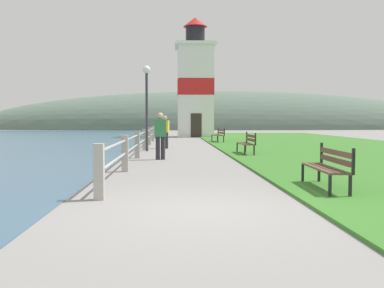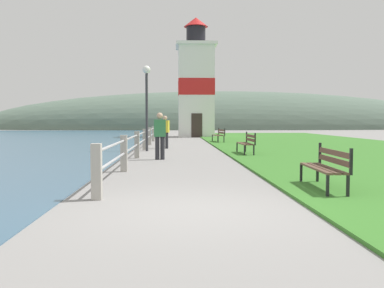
% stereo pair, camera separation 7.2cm
% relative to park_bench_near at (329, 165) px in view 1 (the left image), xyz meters
% --- Properties ---
extents(ground_plane, '(160.00, 160.00, 0.00)m').
position_rel_park_bench_near_xyz_m(ground_plane, '(-2.77, -1.76, -0.54)').
color(ground_plane, gray).
extents(grass_verge, '(12.00, 46.82, 0.06)m').
position_rel_park_bench_near_xyz_m(grass_verge, '(5.08, 13.85, -0.51)').
color(grass_verge, '#387528').
rests_on(grass_verge, ground_plane).
extents(seawall_railing, '(0.18, 25.71, 1.03)m').
position_rel_park_bench_near_xyz_m(seawall_railing, '(-4.52, 12.01, 0.05)').
color(seawall_railing, '#A8A399').
rests_on(seawall_railing, ground_plane).
extents(park_bench_near, '(0.55, 1.96, 0.94)m').
position_rel_park_bench_near_xyz_m(park_bench_near, '(0.00, 0.00, 0.00)').
color(park_bench_near, brown).
rests_on(park_bench_near, ground_plane).
extents(park_bench_midway, '(0.50, 1.87, 0.94)m').
position_rel_park_bench_near_xyz_m(park_bench_midway, '(-0.07, 9.07, -0.00)').
color(park_bench_midway, brown).
rests_on(park_bench_midway, ground_plane).
extents(park_bench_far, '(0.66, 2.02, 0.94)m').
position_rel_park_bench_near_xyz_m(park_bench_far, '(-0.19, 18.77, 0.00)').
color(park_bench_far, brown).
rests_on(park_bench_far, ground_plane).
extents(lighthouse, '(3.45, 3.45, 10.23)m').
position_rel_park_bench_near_xyz_m(lighthouse, '(-1.20, 28.53, 3.92)').
color(lighthouse, white).
rests_on(lighthouse, ground_plane).
extents(person_strolling, '(0.46, 0.33, 1.67)m').
position_rel_park_bench_near_xyz_m(person_strolling, '(-3.56, 13.23, 0.37)').
color(person_strolling, '#28282D').
rests_on(person_strolling, ground_plane).
extents(person_by_railing, '(0.44, 0.27, 1.72)m').
position_rel_park_bench_near_xyz_m(person_by_railing, '(-3.63, 7.12, 0.39)').
color(person_by_railing, '#28282D').
rests_on(person_by_railing, ground_plane).
extents(lamp_post, '(0.36, 0.36, 3.96)m').
position_rel_park_bench_near_xyz_m(lamp_post, '(-4.37, 11.40, 2.20)').
color(lamp_post, '#333338').
rests_on(lamp_post, ground_plane).
extents(distant_hillside, '(80.00, 16.00, 12.00)m').
position_rel_park_bench_near_xyz_m(distant_hillside, '(5.23, 59.46, -0.54)').
color(distant_hillside, '#566B5B').
rests_on(distant_hillside, ground_plane).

